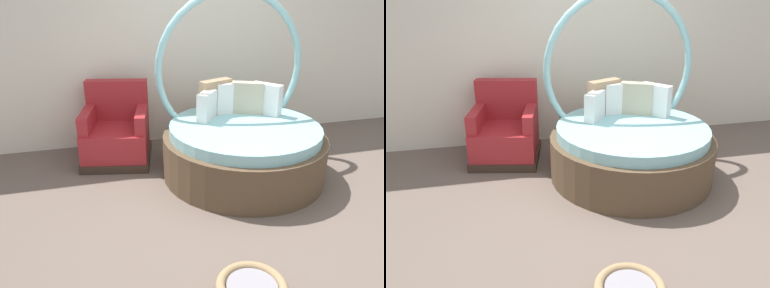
# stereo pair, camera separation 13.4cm
# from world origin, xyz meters

# --- Properties ---
(ground_plane) EXTENTS (8.00, 8.00, 0.02)m
(ground_plane) POSITION_xyz_m (0.00, 0.00, -0.01)
(ground_plane) COLOR #66564C
(back_wall) EXTENTS (8.00, 0.12, 2.69)m
(back_wall) POSITION_xyz_m (0.00, 2.19, 1.34)
(back_wall) COLOR silver
(back_wall) RESTS_ON ground_plane
(round_daybed) EXTENTS (1.81, 1.81, 2.02)m
(round_daybed) POSITION_xyz_m (0.24, 0.91, 0.41)
(round_daybed) COLOR brown
(round_daybed) RESTS_ON ground_plane
(red_armchair) EXTENTS (0.94, 0.94, 0.94)m
(red_armchair) POSITION_xyz_m (-1.11, 1.63, 0.33)
(red_armchair) COLOR #38281E
(red_armchair) RESTS_ON ground_plane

